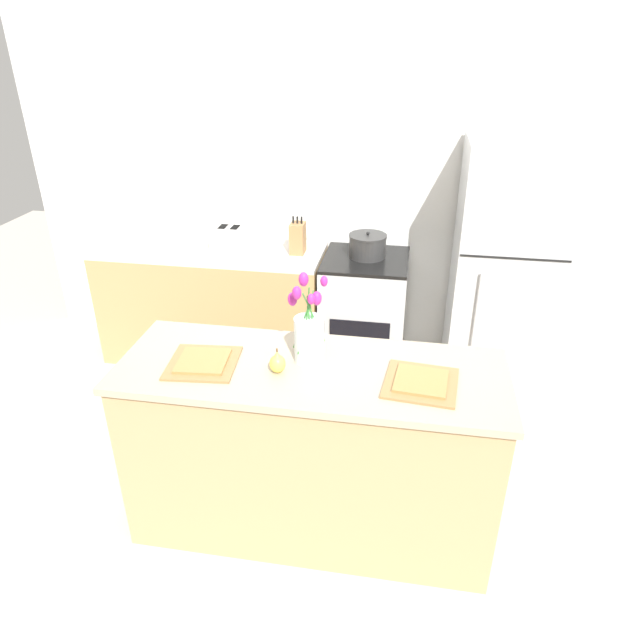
# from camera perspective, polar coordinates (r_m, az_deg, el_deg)

# --- Properties ---
(ground_plane) EXTENTS (10.00, 10.00, 0.00)m
(ground_plane) POSITION_cam_1_polar(r_m,az_deg,el_deg) (3.24, -0.79, -19.33)
(ground_plane) COLOR beige
(back_wall) EXTENTS (5.20, 0.08, 2.70)m
(back_wall) POSITION_cam_1_polar(r_m,az_deg,el_deg) (4.32, 4.02, 13.81)
(back_wall) COLOR silver
(back_wall) RESTS_ON ground_plane
(kitchen_island) EXTENTS (1.80, 0.66, 0.96)m
(kitchen_island) POSITION_cam_1_polar(r_m,az_deg,el_deg) (2.91, -0.85, -12.80)
(kitchen_island) COLOR tan
(kitchen_island) RESTS_ON ground_plane
(back_counter) EXTENTS (1.68, 0.60, 0.89)m
(back_counter) POSITION_cam_1_polar(r_m,az_deg,el_deg) (4.49, -10.50, 1.66)
(back_counter) COLOR tan
(back_counter) RESTS_ON ground_plane
(stove_range) EXTENTS (0.60, 0.61, 0.89)m
(stove_range) POSITION_cam_1_polar(r_m,az_deg,el_deg) (4.25, 4.39, 0.54)
(stove_range) COLOR #B2B5B7
(stove_range) RESTS_ON ground_plane
(refrigerator) EXTENTS (0.68, 0.67, 1.74)m
(refrigerator) POSITION_cam_1_polar(r_m,az_deg,el_deg) (4.12, 17.92, 4.77)
(refrigerator) COLOR #B7BABC
(refrigerator) RESTS_ON ground_plane
(flower_vase) EXTENTS (0.17, 0.17, 0.43)m
(flower_vase) POSITION_cam_1_polar(r_m,az_deg,el_deg) (2.61, -1.13, -1.39)
(flower_vase) COLOR silver
(flower_vase) RESTS_ON kitchen_island
(pear_figurine) EXTENTS (0.07, 0.07, 0.12)m
(pear_figurine) POSITION_cam_1_polar(r_m,az_deg,el_deg) (2.58, -4.28, -4.29)
(pear_figurine) COLOR #E5CC4C
(pear_figurine) RESTS_ON kitchen_island
(plate_setting_left) EXTENTS (0.34, 0.34, 0.02)m
(plate_setting_left) POSITION_cam_1_polar(r_m,az_deg,el_deg) (2.70, -11.62, -4.15)
(plate_setting_left) COLOR olive
(plate_setting_left) RESTS_ON kitchen_island
(plate_setting_right) EXTENTS (0.34, 0.34, 0.02)m
(plate_setting_right) POSITION_cam_1_polar(r_m,az_deg,el_deg) (2.54, 10.05, -6.15)
(plate_setting_right) COLOR olive
(plate_setting_right) RESTS_ON kitchen_island
(toaster) EXTENTS (0.28, 0.18, 0.17)m
(toaster) POSITION_cam_1_polar(r_m,az_deg,el_deg) (4.25, -9.00, 8.09)
(toaster) COLOR silver
(toaster) RESTS_ON back_counter
(cooking_pot) EXTENTS (0.27, 0.27, 0.19)m
(cooking_pot) POSITION_cam_1_polar(r_m,az_deg,el_deg) (4.07, 4.78, 7.41)
(cooking_pot) COLOR #2D2D2D
(cooking_pot) RESTS_ON stove_range
(knife_block) EXTENTS (0.10, 0.14, 0.27)m
(knife_block) POSITION_cam_1_polar(r_m,az_deg,el_deg) (4.13, -2.24, 8.20)
(knife_block) COLOR #A37547
(knife_block) RESTS_ON back_counter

